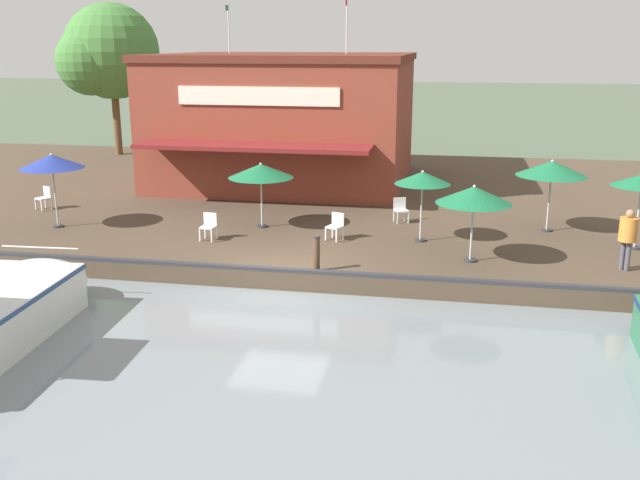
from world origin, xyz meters
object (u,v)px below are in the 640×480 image
at_px(mooring_post, 317,253).
at_px(tree_behind_restaurant, 106,54).
at_px(waterfront_restaurant, 288,118).
at_px(cafe_chair_under_first_umbrella, 45,197).
at_px(patio_umbrella_mid_patio_left, 261,171).
at_px(patio_umbrella_far_corner, 474,195).
at_px(patio_umbrella_near_quay_edge, 52,162).
at_px(patio_umbrella_mid_patio_right, 552,168).
at_px(cafe_chair_mid_patio, 209,225).
at_px(patio_umbrella_back_row, 423,178).
at_px(cafe_chair_back_row_seat, 336,225).
at_px(cafe_chair_far_corner_seat, 401,209).
at_px(person_near_entrance, 628,232).

bearing_deg(mooring_post, tree_behind_restaurant, -140.68).
xyz_separation_m(waterfront_restaurant, cafe_chair_under_first_umbrella, (7.61, -7.62, -2.32)).
xyz_separation_m(patio_umbrella_mid_patio_left, patio_umbrella_far_corner, (2.68, 6.91, 0.01)).
relative_size(patio_umbrella_near_quay_edge, mooring_post, 2.51).
bearing_deg(patio_umbrella_near_quay_edge, patio_umbrella_mid_patio_right, 98.82).
bearing_deg(patio_umbrella_near_quay_edge, patio_umbrella_far_corner, 84.13).
bearing_deg(tree_behind_restaurant, cafe_chair_mid_patio, 34.98).
relative_size(patio_umbrella_near_quay_edge, patio_umbrella_mid_patio_right, 1.05).
xyz_separation_m(patio_umbrella_far_corner, mooring_post, (1.70, -4.17, -1.43)).
relative_size(patio_umbrella_back_row, tree_behind_restaurant, 0.28).
distance_m(patio_umbrella_mid_patio_left, cafe_chair_back_row_seat, 3.27).
xyz_separation_m(patio_umbrella_far_corner, tree_behind_restaurant, (-16.77, -19.29, 3.52)).
relative_size(patio_umbrella_mid_patio_right, cafe_chair_under_first_umbrella, 2.82).
xyz_separation_m(cafe_chair_mid_patio, mooring_post, (2.54, 3.98, 0.03)).
height_order(cafe_chair_far_corner_seat, mooring_post, mooring_post).
height_order(cafe_chair_far_corner_seat, person_near_entrance, person_near_entrance).
height_order(patio_umbrella_near_quay_edge, patio_umbrella_mid_patio_right, patio_umbrella_near_quay_edge).
xyz_separation_m(cafe_chair_mid_patio, person_near_entrance, (0.89, 12.31, 0.60)).
height_order(patio_umbrella_near_quay_edge, mooring_post, patio_umbrella_near_quay_edge).
bearing_deg(patio_umbrella_mid_patio_left, cafe_chair_under_first_umbrella, -97.25).
xyz_separation_m(patio_umbrella_back_row, patio_umbrella_near_quay_edge, (0.49, -12.22, 0.23)).
relative_size(patio_umbrella_near_quay_edge, person_near_entrance, 1.47).
xyz_separation_m(cafe_chair_mid_patio, cafe_chair_far_corner_seat, (-3.42, 5.81, 0.00)).
height_order(patio_umbrella_back_row, cafe_chair_mid_patio, patio_umbrella_back_row).
bearing_deg(cafe_chair_mid_patio, waterfront_restaurant, 179.35).
bearing_deg(cafe_chair_mid_patio, mooring_post, 57.47).
bearing_deg(cafe_chair_under_first_umbrella, patio_umbrella_near_quay_edge, 38.61).
height_order(patio_umbrella_back_row, mooring_post, patio_umbrella_back_row).
bearing_deg(waterfront_restaurant, cafe_chair_mid_patio, -0.65).
distance_m(waterfront_restaurant, patio_umbrella_mid_patio_right, 12.96).
distance_m(mooring_post, tree_behind_restaurant, 24.38).
distance_m(patio_umbrella_back_row, tree_behind_restaurant, 23.42).
height_order(waterfront_restaurant, patio_umbrella_near_quay_edge, waterfront_restaurant).
distance_m(patio_umbrella_mid_patio_left, patio_umbrella_far_corner, 7.41).
distance_m(patio_umbrella_far_corner, cafe_chair_back_row_seat, 4.72).
bearing_deg(patio_umbrella_mid_patio_right, patio_umbrella_far_corner, -32.92).
xyz_separation_m(waterfront_restaurant, person_near_entrance, (11.46, 12.19, -1.72)).
bearing_deg(patio_umbrella_mid_patio_right, patio_umbrella_back_row, -63.47).
distance_m(cafe_chair_back_row_seat, cafe_chair_under_first_umbrella, 11.67).
distance_m(cafe_chair_under_first_umbrella, person_near_entrance, 20.19).
xyz_separation_m(patio_umbrella_mid_patio_right, patio_umbrella_far_corner, (3.94, -2.55, -0.16)).
height_order(patio_umbrella_mid_patio_left, mooring_post, patio_umbrella_mid_patio_left).
xyz_separation_m(patio_umbrella_mid_patio_left, cafe_chair_back_row_seat, (1.08, 2.72, -1.46)).
xyz_separation_m(patio_umbrella_far_corner, cafe_chair_under_first_umbrella, (-3.80, -15.65, -1.46)).
bearing_deg(patio_umbrella_far_corner, cafe_chair_back_row_seat, -111.00).
bearing_deg(mooring_post, cafe_chair_back_row_seat, -179.65).
bearing_deg(cafe_chair_far_corner_seat, cafe_chair_mid_patio, -59.52).
relative_size(patio_umbrella_far_corner, tree_behind_restaurant, 0.27).
relative_size(patio_umbrella_mid_patio_right, cafe_chair_mid_patio, 2.82).
height_order(patio_umbrella_near_quay_edge, cafe_chair_under_first_umbrella, patio_umbrella_near_quay_edge).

